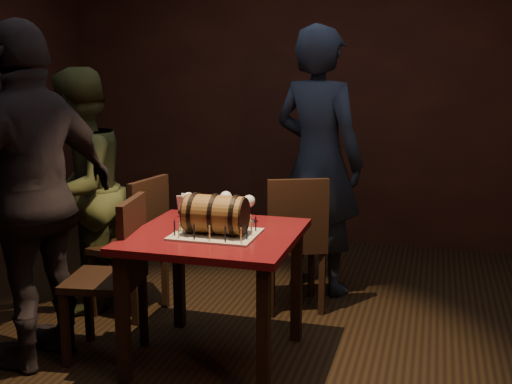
# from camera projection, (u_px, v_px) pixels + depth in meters

# --- Properties ---
(room_shell) EXTENTS (5.04, 5.04, 2.80)m
(room_shell) POSITION_uv_depth(u_px,v_px,m) (250.00, 112.00, 3.46)
(room_shell) COLOR black
(room_shell) RESTS_ON ground
(pub_table) EXTENTS (0.90, 0.90, 0.75)m
(pub_table) POSITION_uv_depth(u_px,v_px,m) (215.00, 252.00, 3.53)
(pub_table) COLOR #4D0C11
(pub_table) RESTS_ON ground
(cake_board) EXTENTS (0.45, 0.35, 0.01)m
(cake_board) POSITION_uv_depth(u_px,v_px,m) (216.00, 234.00, 3.45)
(cake_board) COLOR #ACA08B
(cake_board) RESTS_ON pub_table
(barrel_cake) EXTENTS (0.38, 0.22, 0.22)m
(barrel_cake) POSITION_uv_depth(u_px,v_px,m) (215.00, 214.00, 3.43)
(barrel_cake) COLOR brown
(barrel_cake) RESTS_ON cake_board
(birthday_candles) EXTENTS (0.40, 0.30, 0.09)m
(birthday_candles) POSITION_uv_depth(u_px,v_px,m) (216.00, 226.00, 3.44)
(birthday_candles) COLOR #F2E790
(birthday_candles) RESTS_ON cake_board
(wine_glass_left) EXTENTS (0.07, 0.07, 0.16)m
(wine_glass_left) POSITION_uv_depth(u_px,v_px,m) (188.00, 200.00, 3.79)
(wine_glass_left) COLOR silver
(wine_glass_left) RESTS_ON pub_table
(wine_glass_mid) EXTENTS (0.07, 0.07, 0.16)m
(wine_glass_mid) POSITION_uv_depth(u_px,v_px,m) (226.00, 198.00, 3.82)
(wine_glass_mid) COLOR silver
(wine_glass_mid) RESTS_ON pub_table
(wine_glass_right) EXTENTS (0.07, 0.07, 0.16)m
(wine_glass_right) POSITION_uv_depth(u_px,v_px,m) (249.00, 202.00, 3.71)
(wine_glass_right) COLOR silver
(wine_glass_right) RESTS_ON pub_table
(pint_of_ale) EXTENTS (0.07, 0.07, 0.15)m
(pint_of_ale) POSITION_uv_depth(u_px,v_px,m) (200.00, 210.00, 3.73)
(pint_of_ale) COLOR silver
(pint_of_ale) RESTS_ON pub_table
(menu_card) EXTENTS (0.10, 0.05, 0.13)m
(menu_card) POSITION_uv_depth(u_px,v_px,m) (187.00, 206.00, 3.86)
(menu_card) COLOR white
(menu_card) RESTS_ON pub_table
(chair_back) EXTENTS (0.52, 0.52, 0.93)m
(chair_back) POSITION_uv_depth(u_px,v_px,m) (295.00, 237.00, 4.27)
(chair_back) COLOR black
(chair_back) RESTS_ON ground
(chair_left_rear) EXTENTS (0.46, 0.46, 0.93)m
(chair_left_rear) POSITION_uv_depth(u_px,v_px,m) (138.00, 239.00, 4.23)
(chair_left_rear) COLOR black
(chair_left_rear) RESTS_ON ground
(chair_left_front) EXTENTS (0.45, 0.45, 0.93)m
(chair_left_front) POSITION_uv_depth(u_px,v_px,m) (117.00, 269.00, 3.61)
(chair_left_front) COLOR black
(chair_left_front) RESTS_ON ground
(person_back) EXTENTS (0.82, 0.69, 1.92)m
(person_back) POSITION_uv_depth(u_px,v_px,m) (318.00, 162.00, 4.61)
(person_back) COLOR #181F30
(person_back) RESTS_ON ground
(person_left_rear) EXTENTS (0.63, 0.80, 1.63)m
(person_left_rear) POSITION_uv_depth(u_px,v_px,m) (79.00, 191.00, 4.30)
(person_left_rear) COLOR #3A4020
(person_left_rear) RESTS_ON ground
(person_left_front) EXTENTS (0.73, 1.19, 1.89)m
(person_left_front) POSITION_uv_depth(u_px,v_px,m) (34.00, 197.00, 3.48)
(person_left_front) COLOR black
(person_left_front) RESTS_ON ground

